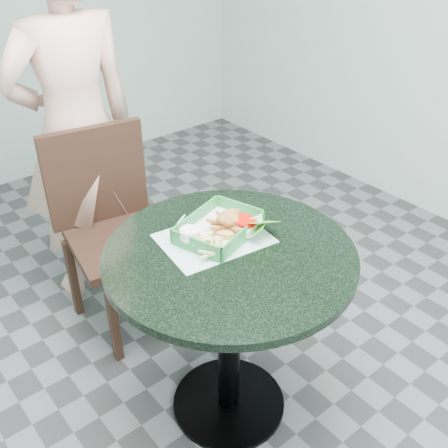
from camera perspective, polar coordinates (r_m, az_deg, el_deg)
floor at (r=2.28m, az=0.51°, el=-18.94°), size 4.00×5.00×0.02m
cafe_table at (r=1.86m, az=0.59°, el=-7.76°), size 0.85×0.85×0.75m
dining_chair at (r=2.43m, az=-12.02°, el=0.73°), size 0.46×0.46×0.93m
diner_person at (r=2.47m, az=-16.20°, el=12.34°), size 0.72×0.47×1.97m
placemat at (r=1.82m, az=-1.09°, el=-2.11°), size 0.39×0.32×0.00m
food_basket at (r=1.83m, az=-0.53°, el=-1.19°), size 0.29×0.21×0.06m
crab_sandwich at (r=1.81m, az=0.49°, el=-0.42°), size 0.13×0.13×0.07m
fries_pile at (r=1.75m, az=-2.76°, el=-2.24°), size 0.13×0.14×0.04m
sauce_ramekin at (r=1.78m, az=-4.26°, el=-0.97°), size 0.07×0.07×0.04m
garnish_cup at (r=1.79m, az=2.49°, el=-1.11°), size 0.13×0.13×0.05m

